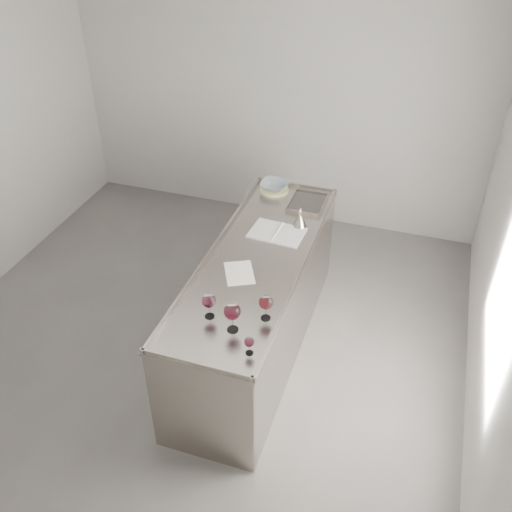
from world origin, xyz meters
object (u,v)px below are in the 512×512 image
(wine_glass_middle, at_px, (232,312))
(wine_glass_small, at_px, (249,342))
(wine_glass_right, at_px, (266,303))
(wine_funnel, at_px, (300,221))
(wine_glass_left, at_px, (209,301))
(counter, at_px, (257,303))
(ceramic_bowl, at_px, (274,186))
(notebook, at_px, (277,233))

(wine_glass_middle, relative_size, wine_glass_small, 1.68)
(wine_glass_right, distance_m, wine_funnel, 1.18)
(wine_glass_left, distance_m, wine_glass_middle, 0.21)
(wine_glass_small, bearing_deg, wine_glass_right, 90.00)
(wine_glass_small, bearing_deg, counter, 105.58)
(wine_glass_small, relative_size, ceramic_bowl, 0.52)
(wine_funnel, bearing_deg, wine_glass_right, -86.46)
(counter, xyz_separation_m, wine_glass_right, (0.27, -0.64, 0.60))
(wine_glass_left, bearing_deg, counter, 82.87)
(wine_glass_small, height_order, notebook, wine_glass_small)
(ceramic_bowl, relative_size, wine_funnel, 1.36)
(wine_glass_right, xyz_separation_m, wine_funnel, (-0.07, 1.17, -0.08))
(notebook, bearing_deg, ceramic_bowl, 112.76)
(wine_glass_left, bearing_deg, wine_glass_right, 15.61)
(wine_glass_right, bearing_deg, wine_glass_left, -164.39)
(wine_glass_middle, height_order, ceramic_bowl, wine_glass_middle)
(ceramic_bowl, bearing_deg, wine_glass_right, -75.05)
(wine_glass_middle, bearing_deg, wine_glass_small, -44.05)
(wine_glass_small, bearing_deg, wine_glass_left, 146.69)
(wine_glass_middle, distance_m, wine_funnel, 1.36)
(wine_glass_right, bearing_deg, notebook, 102.33)
(wine_glass_left, relative_size, wine_glass_right, 1.00)
(wine_funnel, bearing_deg, ceramic_bowl, 125.99)
(wine_glass_small, xyz_separation_m, wine_funnel, (-0.07, 1.52, -0.04))
(wine_glass_left, xyz_separation_m, wine_glass_right, (0.37, 0.10, 0.00))
(counter, xyz_separation_m, wine_glass_small, (0.27, -0.99, 0.56))
(ceramic_bowl, distance_m, wine_funnel, 0.65)
(wine_glass_right, distance_m, notebook, 1.05)
(wine_glass_left, relative_size, wine_glass_small, 1.47)
(counter, relative_size, wine_glass_left, 12.59)
(counter, bearing_deg, wine_glass_middle, -82.93)
(wine_glass_small, bearing_deg, notebook, 99.28)
(wine_glass_small, xyz_separation_m, ceramic_bowl, (-0.45, 2.04, -0.04))
(wine_glass_middle, bearing_deg, notebook, 92.37)
(wine_glass_middle, height_order, wine_glass_right, wine_glass_middle)
(wine_glass_middle, height_order, notebook, wine_glass_middle)
(ceramic_bowl, height_order, wine_funnel, wine_funnel)
(notebook, bearing_deg, wine_glass_right, -73.67)
(notebook, bearing_deg, wine_funnel, 49.92)
(wine_glass_small, bearing_deg, wine_glass_middle, 135.95)
(wine_glass_small, bearing_deg, ceramic_bowl, 102.52)
(wine_glass_right, xyz_separation_m, notebook, (-0.22, 1.02, -0.13))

